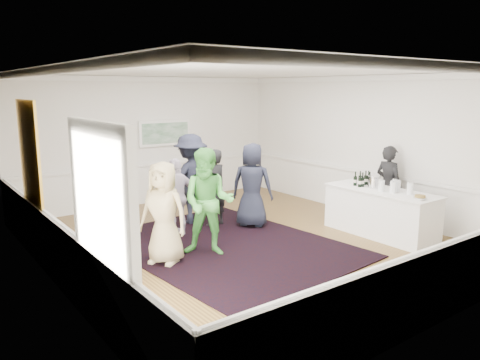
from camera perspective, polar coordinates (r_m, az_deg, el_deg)
floor at (r=9.08m, az=0.59°, el=-7.52°), size 8.00×8.00×0.00m
ceiling at (r=8.62m, az=0.63°, el=13.10°), size 7.00×8.00×0.02m
wall_left at (r=7.19m, az=-22.25°, el=-0.11°), size 0.02×8.00×3.20m
wall_right at (r=11.15m, az=15.16°, el=4.01°), size 0.02×8.00×3.20m
wall_back at (r=12.11m, az=-10.89°, el=4.72°), size 7.00×0.02×3.20m
wall_front at (r=6.07m, az=24.02°, el=-2.19°), size 7.00×0.02×3.20m
wainscoting at (r=8.93m, az=0.60°, el=-4.48°), size 7.00×8.00×1.00m
mirror at (r=8.43m, az=-24.25°, el=2.63°), size 0.05×1.25×1.85m
doorway at (r=5.47m, az=-16.55°, el=-5.03°), size 0.10×1.78×2.56m
landscape_painting at (r=12.23m, az=-9.11°, el=5.68°), size 1.44×0.06×0.66m
area_rug at (r=8.82m, az=-1.56°, el=-8.01°), size 3.89×4.89×0.02m
serving_table at (r=9.77m, az=16.74°, el=-3.79°), size 0.87×2.29×0.93m
bartender at (r=10.51m, az=17.63°, el=-0.63°), size 0.43×0.64×1.72m
guest_tan at (r=7.87m, az=-9.31°, el=-4.00°), size 0.93×1.01×1.73m
guest_green at (r=8.17m, az=-3.88°, el=-2.72°), size 1.17×1.15×1.90m
guest_lilac at (r=9.33m, az=-7.69°, el=-2.12°), size 0.93×0.42×1.57m
guest_dark_a at (r=10.16m, az=-6.00°, el=0.12°), size 1.33×0.85×1.95m
guest_dark_b at (r=9.92m, az=-3.17°, el=-0.97°), size 0.66×0.49×1.65m
guest_navy at (r=9.86m, az=1.48°, el=-0.64°), size 1.00×1.04×1.79m
wine_bottles at (r=9.96m, az=14.78°, el=0.21°), size 0.41×0.27×0.31m
juice_pitchers at (r=9.50m, az=18.42°, el=-0.72°), size 0.38×0.61×0.24m
ice_bucket at (r=9.80m, az=16.01°, el=-0.27°), size 0.26×0.26×0.25m
nut_bowl at (r=9.04m, az=21.10°, el=-2.01°), size 0.23×0.23×0.07m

